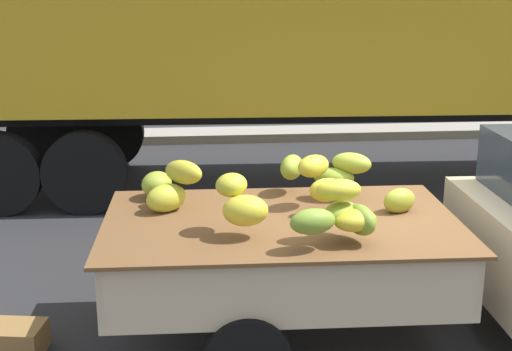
# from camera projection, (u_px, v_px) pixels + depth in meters

# --- Properties ---
(ground) EXTENTS (220.00, 220.00, 0.00)m
(ground) POSITION_uv_depth(u_px,v_px,m) (403.00, 323.00, 6.43)
(ground) COLOR #28282B
(curb_strip) EXTENTS (80.00, 0.80, 0.16)m
(curb_strip) POSITION_uv_depth(u_px,v_px,m) (288.00, 134.00, 13.76)
(curb_strip) COLOR gray
(curb_strip) RESTS_ON ground
(semi_trailer) EXTENTS (12.08, 2.97, 3.95)m
(semi_trailer) POSITION_uv_depth(u_px,v_px,m) (343.00, 10.00, 10.12)
(semi_trailer) COLOR gold
(semi_trailer) RESTS_ON ground
(produce_crate) EXTENTS (0.57, 0.44, 0.24)m
(produce_crate) POSITION_uv_depth(u_px,v_px,m) (12.00, 339.00, 5.90)
(produce_crate) COLOR olive
(produce_crate) RESTS_ON ground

